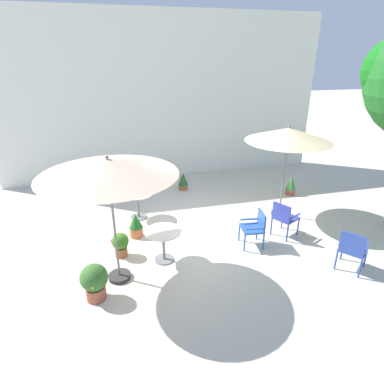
{
  "coord_description": "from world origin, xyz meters",
  "views": [
    {
      "loc": [
        -1.83,
        -6.78,
        4.08
      ],
      "look_at": [
        0.0,
        0.49,
        0.88
      ],
      "focal_mm": 30.1,
      "sensor_mm": 36.0,
      "label": 1
    }
  ],
  "objects_px": {
    "patio_umbrella_0": "(108,168)",
    "patio_umbrella_1": "(288,136)",
    "potted_plant_0": "(94,281)",
    "potted_plant_1": "(291,185)",
    "patio_chair_1": "(353,248)",
    "potted_plant_2": "(136,225)",
    "patio_chair_2": "(255,226)",
    "patio_chair_0": "(284,216)",
    "potted_plant_3": "(183,181)",
    "potted_plant_4": "(120,244)",
    "cafe_table_0": "(138,201)",
    "cafe_table_1": "(163,240)"
  },
  "relations": [
    {
      "from": "patio_umbrella_0",
      "to": "patio_chair_1",
      "type": "xyz_separation_m",
      "value": [
        4.56,
        -0.89,
        -1.77
      ]
    },
    {
      "from": "cafe_table_1",
      "to": "patio_chair_1",
      "type": "bearing_deg",
      "value": -19.5
    },
    {
      "from": "patio_umbrella_0",
      "to": "potted_plant_4",
      "type": "relative_size",
      "value": 4.54
    },
    {
      "from": "cafe_table_0",
      "to": "cafe_table_1",
      "type": "xyz_separation_m",
      "value": [
        0.34,
        -2.12,
        -0.0
      ]
    },
    {
      "from": "patio_chair_0",
      "to": "patio_chair_2",
      "type": "xyz_separation_m",
      "value": [
        -0.84,
        -0.2,
        -0.04
      ]
    },
    {
      "from": "patio_umbrella_1",
      "to": "potted_plant_3",
      "type": "distance_m",
      "value": 3.79
    },
    {
      "from": "potted_plant_1",
      "to": "potted_plant_4",
      "type": "bearing_deg",
      "value": -158.25
    },
    {
      "from": "patio_umbrella_1",
      "to": "potted_plant_0",
      "type": "distance_m",
      "value": 5.61
    },
    {
      "from": "potted_plant_1",
      "to": "patio_umbrella_0",
      "type": "bearing_deg",
      "value": -151.77
    },
    {
      "from": "patio_chair_1",
      "to": "potted_plant_0",
      "type": "height_order",
      "value": "patio_chair_1"
    },
    {
      "from": "patio_umbrella_0",
      "to": "patio_umbrella_1",
      "type": "height_order",
      "value": "patio_umbrella_0"
    },
    {
      "from": "patio_chair_0",
      "to": "potted_plant_4",
      "type": "height_order",
      "value": "patio_chair_0"
    },
    {
      "from": "patio_umbrella_1",
      "to": "patio_chair_1",
      "type": "height_order",
      "value": "patio_umbrella_1"
    },
    {
      "from": "cafe_table_0",
      "to": "potted_plant_2",
      "type": "relative_size",
      "value": 1.36
    },
    {
      "from": "patio_chair_1",
      "to": "potted_plant_2",
      "type": "relative_size",
      "value": 1.52
    },
    {
      "from": "patio_chair_1",
      "to": "potted_plant_2",
      "type": "xyz_separation_m",
      "value": [
        -4.09,
        2.41,
        -0.22
      ]
    },
    {
      "from": "patio_umbrella_1",
      "to": "potted_plant_0",
      "type": "height_order",
      "value": "patio_umbrella_1"
    },
    {
      "from": "patio_umbrella_1",
      "to": "potted_plant_1",
      "type": "relative_size",
      "value": 3.93
    },
    {
      "from": "patio_chair_0",
      "to": "potted_plant_3",
      "type": "distance_m",
      "value": 3.87
    },
    {
      "from": "potted_plant_4",
      "to": "patio_chair_1",
      "type": "bearing_deg",
      "value": -20.31
    },
    {
      "from": "patio_chair_1",
      "to": "potted_plant_0",
      "type": "relative_size",
      "value": 1.28
    },
    {
      "from": "potted_plant_1",
      "to": "potted_plant_3",
      "type": "bearing_deg",
      "value": 158.68
    },
    {
      "from": "patio_chair_0",
      "to": "potted_plant_3",
      "type": "xyz_separation_m",
      "value": [
        -1.69,
        3.47,
        -0.23
      ]
    },
    {
      "from": "patio_umbrella_1",
      "to": "patio_chair_2",
      "type": "xyz_separation_m",
      "value": [
        -1.31,
        -1.23,
        -1.73
      ]
    },
    {
      "from": "patio_chair_2",
      "to": "potted_plant_4",
      "type": "relative_size",
      "value": 1.51
    },
    {
      "from": "patio_chair_0",
      "to": "potted_plant_1",
      "type": "xyz_separation_m",
      "value": [
        1.5,
        2.23,
        -0.2
      ]
    },
    {
      "from": "patio_chair_0",
      "to": "potted_plant_1",
      "type": "height_order",
      "value": "patio_chair_0"
    },
    {
      "from": "patio_umbrella_1",
      "to": "potted_plant_4",
      "type": "height_order",
      "value": "patio_umbrella_1"
    },
    {
      "from": "patio_umbrella_0",
      "to": "potted_plant_3",
      "type": "xyz_separation_m",
      "value": [
        2.23,
        4.15,
        -2.0
      ]
    },
    {
      "from": "potted_plant_1",
      "to": "patio_chair_1",
      "type": "bearing_deg",
      "value": -102.65
    },
    {
      "from": "patio_chair_2",
      "to": "potted_plant_1",
      "type": "xyz_separation_m",
      "value": [
        2.33,
        2.43,
        -0.17
      ]
    },
    {
      "from": "potted_plant_1",
      "to": "potted_plant_4",
      "type": "xyz_separation_m",
      "value": [
        -5.34,
        -2.13,
        -0.02
      ]
    },
    {
      "from": "patio_umbrella_0",
      "to": "potted_plant_2",
      "type": "relative_size",
      "value": 4.22
    },
    {
      "from": "patio_umbrella_1",
      "to": "patio_chair_1",
      "type": "bearing_deg",
      "value": -86.3
    },
    {
      "from": "potted_plant_3",
      "to": "potted_plant_4",
      "type": "height_order",
      "value": "potted_plant_3"
    },
    {
      "from": "patio_umbrella_0",
      "to": "patio_umbrella_1",
      "type": "xyz_separation_m",
      "value": [
        4.4,
        1.71,
        -0.07
      ]
    },
    {
      "from": "patio_umbrella_1",
      "to": "cafe_table_1",
      "type": "height_order",
      "value": "patio_umbrella_1"
    },
    {
      "from": "cafe_table_0",
      "to": "potted_plant_3",
      "type": "relative_size",
      "value": 1.41
    },
    {
      "from": "patio_umbrella_0",
      "to": "potted_plant_2",
      "type": "height_order",
      "value": "patio_umbrella_0"
    },
    {
      "from": "potted_plant_2",
      "to": "patio_chair_2",
      "type": "bearing_deg",
      "value": -21.91
    },
    {
      "from": "patio_chair_0",
      "to": "potted_plant_0",
      "type": "xyz_separation_m",
      "value": [
        -4.35,
        -1.18,
        -0.14
      ]
    },
    {
      "from": "potted_plant_3",
      "to": "potted_plant_0",
      "type": "bearing_deg",
      "value": -119.77
    },
    {
      "from": "patio_chair_0",
      "to": "patio_chair_1",
      "type": "xyz_separation_m",
      "value": [
        0.64,
        -1.57,
        -0.0
      ]
    },
    {
      "from": "potted_plant_0",
      "to": "potted_plant_1",
      "type": "bearing_deg",
      "value": 30.21
    },
    {
      "from": "patio_umbrella_1",
      "to": "patio_chair_2",
      "type": "distance_m",
      "value": 2.5
    },
    {
      "from": "patio_chair_2",
      "to": "potted_plant_4",
      "type": "bearing_deg",
      "value": 174.3
    },
    {
      "from": "patio_chair_0",
      "to": "potted_plant_4",
      "type": "relative_size",
      "value": 1.61
    },
    {
      "from": "patio_chair_0",
      "to": "potted_plant_0",
      "type": "distance_m",
      "value": 4.51
    },
    {
      "from": "patio_chair_2",
      "to": "potted_plant_2",
      "type": "xyz_separation_m",
      "value": [
        -2.61,
        1.05,
        -0.19
      ]
    },
    {
      "from": "potted_plant_1",
      "to": "potted_plant_2",
      "type": "relative_size",
      "value": 1.05
    }
  ]
}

